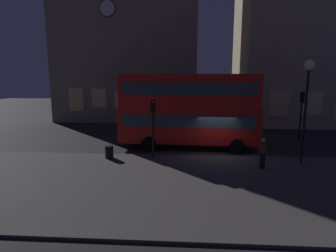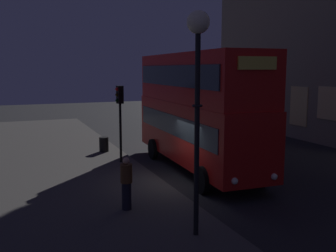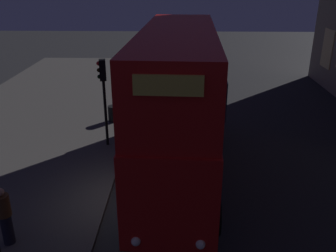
{
  "view_description": "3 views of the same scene",
  "coord_description": "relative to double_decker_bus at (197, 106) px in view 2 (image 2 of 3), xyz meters",
  "views": [
    {
      "loc": [
        -2.05,
        -18.75,
        5.43
      ],
      "look_at": [
        -3.31,
        0.87,
        1.73
      ],
      "focal_mm": 30.61,
      "sensor_mm": 36.0,
      "label": 1
    },
    {
      "loc": [
        13.94,
        -6.41,
        4.65
      ],
      "look_at": [
        -3.14,
        0.61,
        1.92
      ],
      "focal_mm": 41.44,
      "sensor_mm": 36.0,
      "label": 2
    },
    {
      "loc": [
        10.12,
        1.53,
        6.91
      ],
      "look_at": [
        -3.1,
        1.16,
        1.43
      ],
      "focal_mm": 38.74,
      "sensor_mm": 36.0,
      "label": 3
    }
  ],
  "objects": [
    {
      "name": "ground_plane",
      "position": [
        1.88,
        -1.53,
        -2.98
      ],
      "size": [
        80.0,
        80.0,
        0.0
      ],
      "primitive_type": "plane",
      "color": "#232326"
    },
    {
      "name": "traffic_light_near_kerb",
      "position": [
        -2.2,
        -3.05,
        -0.17
      ],
      "size": [
        0.36,
        0.38,
        3.73
      ],
      "rotation": [
        0.0,
        0.0,
        0.18
      ],
      "color": "black",
      "rests_on": "sidewalk_slab"
    },
    {
      "name": "building_with_clock",
      "position": [
        -6.98,
        13.3,
        5.97
      ],
      "size": [
        15.67,
        7.33,
        17.89
      ],
      "color": "gray",
      "rests_on": "ground"
    },
    {
      "name": "litter_bin",
      "position": [
        -4.96,
        -3.23,
        -2.46
      ],
      "size": [
        0.51,
        0.51,
        0.8
      ],
      "primitive_type": "cylinder",
      "color": "black",
      "rests_on": "sidewalk_slab"
    },
    {
      "name": "sidewalk_slab",
      "position": [
        1.88,
        -7.14,
        -2.92
      ],
      "size": [
        44.0,
        9.74,
        0.12
      ],
      "primitive_type": "cube",
      "color": "#423F3D",
      "rests_on": "ground"
    },
    {
      "name": "double_decker_bus",
      "position": [
        0.0,
        0.0,
        0.0
      ],
      "size": [
        10.02,
        3.07,
        5.33
      ],
      "rotation": [
        0.0,
        0.0,
        -0.04
      ],
      "color": "red",
      "rests_on": "ground"
    },
    {
      "name": "pedestrian",
      "position": [
        4.12,
        -4.59,
        -1.98
      ],
      "size": [
        0.39,
        0.39,
        1.73
      ],
      "rotation": [
        0.0,
        0.0,
        3.8
      ],
      "color": "black",
      "rests_on": "sidewalk_slab"
    },
    {
      "name": "street_lamp",
      "position": [
        6.72,
        -3.37,
        1.84
      ],
      "size": [
        0.6,
        0.6,
        6.01
      ],
      "color": "black",
      "rests_on": "sidewalk_slab"
    }
  ]
}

